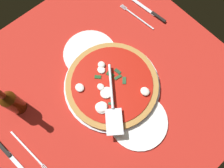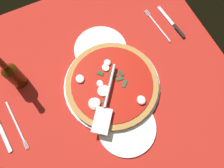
{
  "view_description": "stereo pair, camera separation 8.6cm",
  "coord_description": "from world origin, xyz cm",
  "px_view_note": "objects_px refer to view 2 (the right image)",
  "views": [
    {
      "loc": [
        24.43,
        -18.62,
        83.29
      ],
      "look_at": [
        2.12,
        1.43,
        2.21
      ],
      "focal_mm": 36.4,
      "sensor_mm": 36.0,
      "label": 1
    },
    {
      "loc": [
        29.22,
        -11.43,
        83.29
      ],
      "look_at": [
        2.12,
        1.43,
        2.21
      ],
      "focal_mm": 36.4,
      "sensor_mm": 36.0,
      "label": 2
    }
  ],
  "objects_px": {
    "dinner_plate_left": "(101,49)",
    "place_setting_near": "(8,125)",
    "pizza_server": "(106,102)",
    "place_setting_far": "(165,25)",
    "pizza": "(112,84)",
    "dinner_plate_right": "(127,127)",
    "beer_bottle": "(13,74)"
  },
  "relations": [
    {
      "from": "dinner_plate_right",
      "to": "place_setting_near",
      "type": "relative_size",
      "value": 0.97
    },
    {
      "from": "dinner_plate_left",
      "to": "place_setting_near",
      "type": "bearing_deg",
      "value": -72.26
    },
    {
      "from": "place_setting_near",
      "to": "place_setting_far",
      "type": "relative_size",
      "value": 1.13
    },
    {
      "from": "pizza_server",
      "to": "place_setting_near",
      "type": "height_order",
      "value": "pizza_server"
    },
    {
      "from": "place_setting_near",
      "to": "dinner_plate_right",
      "type": "bearing_deg",
      "value": 57.58
    },
    {
      "from": "dinner_plate_right",
      "to": "pizza_server",
      "type": "distance_m",
      "value": 0.12
    },
    {
      "from": "pizza_server",
      "to": "place_setting_far",
      "type": "height_order",
      "value": "pizza_server"
    },
    {
      "from": "dinner_plate_right",
      "to": "place_setting_near",
      "type": "distance_m",
      "value": 0.43
    },
    {
      "from": "place_setting_near",
      "to": "place_setting_far",
      "type": "distance_m",
      "value": 0.75
    },
    {
      "from": "pizza",
      "to": "place_setting_far",
      "type": "height_order",
      "value": "pizza"
    },
    {
      "from": "dinner_plate_right",
      "to": "pizza",
      "type": "relative_size",
      "value": 0.6
    },
    {
      "from": "pizza",
      "to": "pizza_server",
      "type": "height_order",
      "value": "pizza_server"
    },
    {
      "from": "dinner_plate_right",
      "to": "pizza",
      "type": "bearing_deg",
      "value": 173.53
    },
    {
      "from": "place_setting_near",
      "to": "beer_bottle",
      "type": "relative_size",
      "value": 0.98
    },
    {
      "from": "place_setting_near",
      "to": "dinner_plate_left",
      "type": "bearing_deg",
      "value": 101.83
    },
    {
      "from": "pizza",
      "to": "place_setting_near",
      "type": "relative_size",
      "value": 1.62
    },
    {
      "from": "dinner_plate_left",
      "to": "pizza",
      "type": "bearing_deg",
      "value": -9.46
    },
    {
      "from": "dinner_plate_left",
      "to": "pizza_server",
      "type": "bearing_deg",
      "value": -19.11
    },
    {
      "from": "dinner_plate_right",
      "to": "pizza_server",
      "type": "height_order",
      "value": "pizza_server"
    },
    {
      "from": "pizza",
      "to": "pizza_server",
      "type": "distance_m",
      "value": 0.08
    },
    {
      "from": "pizza",
      "to": "place_setting_far",
      "type": "bearing_deg",
      "value": 114.66
    },
    {
      "from": "dinner_plate_left",
      "to": "place_setting_far",
      "type": "xyz_separation_m",
      "value": [
        0.01,
        0.3,
        -0.0
      ]
    },
    {
      "from": "pizza_server",
      "to": "beer_bottle",
      "type": "bearing_deg",
      "value": -93.72
    },
    {
      "from": "pizza_server",
      "to": "place_setting_far",
      "type": "relative_size",
      "value": 1.19
    },
    {
      "from": "dinner_plate_left",
      "to": "dinner_plate_right",
      "type": "relative_size",
      "value": 1.01
    },
    {
      "from": "beer_bottle",
      "to": "pizza_server",
      "type": "bearing_deg",
      "value": 48.77
    },
    {
      "from": "place_setting_near",
      "to": "place_setting_far",
      "type": "bearing_deg",
      "value": 93.73
    },
    {
      "from": "dinner_plate_left",
      "to": "pizza",
      "type": "relative_size",
      "value": 0.61
    },
    {
      "from": "place_setting_far",
      "to": "beer_bottle",
      "type": "distance_m",
      "value": 0.65
    },
    {
      "from": "pizza",
      "to": "place_setting_far",
      "type": "relative_size",
      "value": 1.83
    },
    {
      "from": "dinner_plate_right",
      "to": "place_setting_far",
      "type": "distance_m",
      "value": 0.47
    },
    {
      "from": "place_setting_near",
      "to": "beer_bottle",
      "type": "distance_m",
      "value": 0.19
    }
  ]
}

